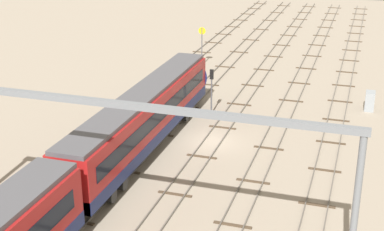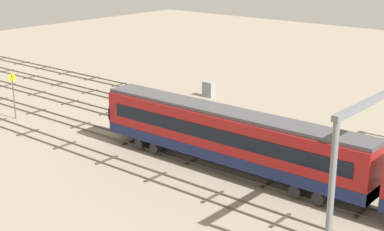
{
  "view_description": "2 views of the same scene",
  "coord_description": "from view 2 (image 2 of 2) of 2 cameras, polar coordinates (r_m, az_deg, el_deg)",
  "views": [
    {
      "loc": [
        -41.46,
        -11.42,
        18.68
      ],
      "look_at": [
        0.72,
        2.03,
        1.81
      ],
      "focal_mm": 53.07,
      "sensor_mm": 36.0,
      "label": 1
    },
    {
      "loc": [
        -27.95,
        38.32,
        17.15
      ],
      "look_at": [
        2.38,
        2.13,
        2.83
      ],
      "focal_mm": 53.06,
      "sensor_mm": 36.0,
      "label": 2
    }
  ],
  "objects": [
    {
      "name": "track_with_train",
      "position": [
        46.97,
        0.24,
        -4.45
      ],
      "size": [
        138.73,
        2.4,
        0.16
      ],
      "color": "#59544C",
      "rests_on": "ground"
    },
    {
      "name": "signal_light_trackside_approach",
      "position": [
        51.95,
        -3.06,
        0.84
      ],
      "size": [
        0.31,
        0.32,
        4.3
      ],
      "color": "#4C4C51",
      "rests_on": "ground"
    },
    {
      "name": "track_near_foreground",
      "position": [
        57.82,
        9.13,
        -0.53
      ],
      "size": [
        138.73,
        2.4,
        0.16
      ],
      "color": "#59544C",
      "rests_on": "ground"
    },
    {
      "name": "ground_plane",
      "position": [
        50.44,
        3.63,
        -3.04
      ],
      "size": [
        154.73,
        154.73,
        0.0
      ],
      "primitive_type": "plane",
      "color": "gray"
    },
    {
      "name": "track_second_near",
      "position": [
        54.05,
        6.57,
        -1.67
      ],
      "size": [
        138.73,
        2.4,
        0.16
      ],
      "color": "#59544C",
      "rests_on": "ground"
    },
    {
      "name": "track_middle",
      "position": [
        50.42,
        3.63,
        -2.97
      ],
      "size": [
        138.73,
        2.4,
        0.16
      ],
      "color": "#59544C",
      "rests_on": "ground"
    },
    {
      "name": "relay_cabinet",
      "position": [
        66.21,
        1.68,
        2.66
      ],
      "size": [
        1.36,
        0.86,
        1.81
      ],
      "color": "gray",
      "rests_on": "ground"
    },
    {
      "name": "track_far_background",
      "position": [
        43.75,
        -3.69,
        -6.15
      ],
      "size": [
        138.73,
        2.4,
        0.16
      ],
      "color": "#59544C",
      "rests_on": "ground"
    },
    {
      "name": "speed_sign_near_foreground",
      "position": [
        60.0,
        -17.54,
        2.46
      ],
      "size": [
        0.14,
        0.86,
        4.71
      ],
      "color": "#4C4C51",
      "rests_on": "ground"
    }
  ]
}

